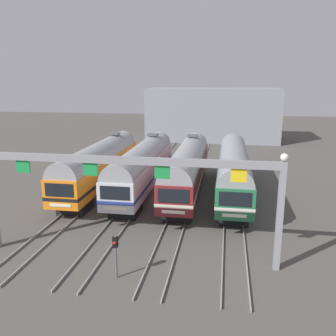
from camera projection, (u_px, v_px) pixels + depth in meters
ground_plane at (165, 193)px, 35.72m from camera, size 160.00×160.00×0.00m
track_bed at (185, 156)px, 51.99m from camera, size 14.68×70.00×0.15m
commuter_train_orange at (100, 164)px, 36.12m from camera, size 2.88×18.06×5.05m
commuter_train_silver at (143, 165)px, 35.42m from camera, size 2.88×18.06×5.05m
commuter_train_maroon at (187, 167)px, 34.73m from camera, size 2.88×18.06×5.05m
commuter_train_green at (234, 169)px, 34.04m from camera, size 2.88×18.06×4.77m
catenary_gantry at (126, 178)px, 21.56m from camera, size 18.42×0.44×6.97m
yard_signal_mast at (116, 249)px, 20.01m from camera, size 0.28×0.35×2.54m
maintenance_building at (213, 114)px, 65.91m from camera, size 23.26×10.00×9.26m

